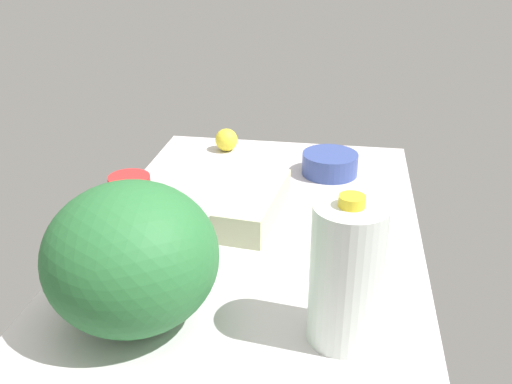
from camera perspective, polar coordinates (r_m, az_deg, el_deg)
The scene contains 8 objects.
countertop at distance 134.83cm, azimuth 0.00°, elevation -4.42°, with size 120.00×76.00×3.00cm, color silver.
milk_jug at distance 96.28cm, azimuth 9.00°, elevation -8.14°, with size 12.21×12.21×27.32cm.
mixing_bowl at distance 164.04cm, azimuth 7.39°, elevation 2.82°, with size 15.85×15.85×6.20cm, color #374992.
egg_carton at distance 138.28cm, azimuth -0.22°, elevation -1.21°, with size 30.06×11.58×7.21cm, color beige.
watermelon at distance 101.50cm, azimuth -12.34°, elevation -6.37°, with size 30.50×30.50×26.27cm, color #2B7137.
tumbler_cup at distance 127.82cm, azimuth -12.27°, elevation -1.84°, with size 8.98×8.98×16.50cm.
lemon_near_front at distance 180.03cm, azimuth -2.98°, elevation 5.23°, with size 7.06×7.06×7.06cm, color yellow.
lime_far_back at distance 124.71cm, azimuth 10.54°, elevation -5.11°, with size 6.29×6.29×6.29cm, color #63A92E.
Camera 1 is at (115.38, 18.85, 68.66)cm, focal length 40.00 mm.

